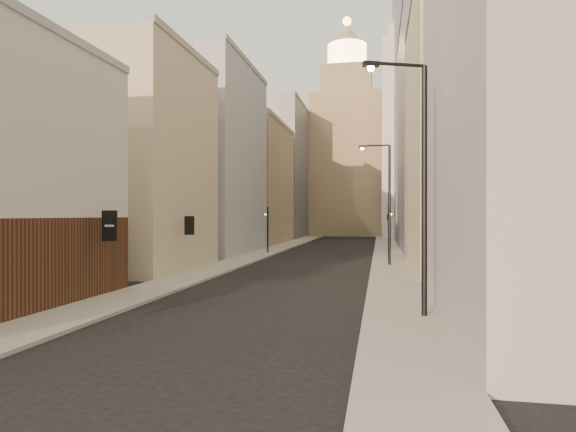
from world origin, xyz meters
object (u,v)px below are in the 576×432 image
object	(u,v)px
clock_tower	(347,149)
traffic_light_right	(389,219)
white_tower	(405,131)
streetlamp_mid	(386,197)
streetlamp_near	(418,174)
traffic_light_left	(268,221)

from	to	relation	value
clock_tower	traffic_light_right	xyz separation A→B (m)	(7.48, -52.96, -13.87)
white_tower	streetlamp_mid	size ratio (longest dim) A/B	4.25
streetlamp_mid	traffic_light_right	distance (m)	7.40
clock_tower	streetlamp_near	bearing A→B (deg)	-84.17
traffic_light_left	streetlamp_mid	bearing A→B (deg)	149.57
clock_tower	streetlamp_near	world-z (taller)	clock_tower
traffic_light_left	clock_tower	bearing A→B (deg)	-85.11
streetlamp_near	streetlamp_mid	world-z (taller)	streetlamp_near
white_tower	streetlamp_near	world-z (taller)	white_tower
white_tower	streetlamp_mid	bearing A→B (deg)	-94.76
streetlamp_mid	traffic_light_left	size ratio (longest dim) A/B	1.95
streetlamp_near	clock_tower	bearing A→B (deg)	74.63
clock_tower	streetlamp_mid	bearing A→B (deg)	-83.21
white_tower	streetlamp_near	xyz separation A→B (m)	(-2.86, -65.82, -12.85)
clock_tower	streetlamp_mid	xyz separation A→B (m)	(7.16, -60.12, -12.05)
white_tower	traffic_light_right	size ratio (longest dim) A/B	8.30
streetlamp_near	traffic_light_left	bearing A→B (deg)	92.33
clock_tower	traffic_light_left	distance (m)	51.60
white_tower	clock_tower	bearing A→B (deg)	128.16
streetlamp_mid	clock_tower	bearing A→B (deg)	95.93
traffic_light_left	traffic_light_right	size ratio (longest dim) A/B	1.00
clock_tower	traffic_light_right	world-z (taller)	clock_tower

